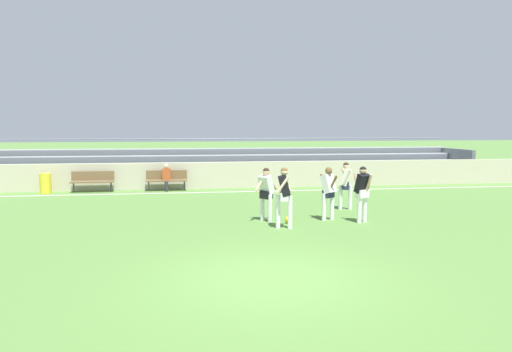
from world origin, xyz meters
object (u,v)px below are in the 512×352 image
(bench_far_left, at_px, (93,180))
(player_white_on_ball, at_px, (266,190))
(bench_far_right, at_px, (167,178))
(spectator_seated, at_px, (166,175))
(bleacher_stand, at_px, (225,164))
(soccer_ball, at_px, (289,220))
(player_white_trailing_run, at_px, (346,182))
(trash_bin, at_px, (46,183))
(player_dark_dropping_back, at_px, (284,192))
(player_dark_wide_left, at_px, (363,189))
(player_white_deep_cover, at_px, (328,189))

(bench_far_left, bearing_deg, player_white_on_ball, -48.74)
(bench_far_right, xyz_separation_m, spectator_seated, (-0.00, -0.12, 0.16))
(bleacher_stand, xyz_separation_m, soccer_ball, (1.01, -10.86, -0.79))
(bench_far_left, distance_m, player_white_trailing_run, 11.06)
(bleacher_stand, height_order, player_white_on_ball, bleacher_stand)
(bench_far_left, xyz_separation_m, player_white_on_ball, (6.43, -7.33, 0.41))
(bench_far_right, bearing_deg, trash_bin, -178.57)
(bleacher_stand, xyz_separation_m, player_dark_dropping_back, (0.73, -11.52, 0.13))
(soccer_ball, bearing_deg, player_dark_wide_left, -5.40)
(bleacher_stand, xyz_separation_m, player_white_on_ball, (0.40, -10.47, 0.06))
(spectator_seated, xyz_separation_m, player_white_deep_cover, (5.16, -7.31, 0.26))
(bench_far_right, distance_m, player_dark_wide_left, 9.98)
(player_dark_dropping_back, bearing_deg, soccer_ball, 66.93)
(bench_far_left, height_order, player_white_on_ball, player_white_on_ball)
(player_dark_wide_left, bearing_deg, bench_far_left, 139.32)
(player_white_trailing_run, distance_m, player_white_deep_cover, 2.03)
(player_dark_dropping_back, bearing_deg, bench_far_right, 113.23)
(bleacher_stand, relative_size, player_dark_dropping_back, 15.07)
(player_dark_dropping_back, height_order, player_white_deep_cover, player_dark_dropping_back)
(bench_far_right, xyz_separation_m, player_white_trailing_run, (6.28, -5.74, 0.42))
(bench_far_left, relative_size, player_white_deep_cover, 1.11)
(spectator_seated, height_order, soccer_ball, spectator_seated)
(bench_far_left, bearing_deg, player_white_trailing_run, -31.29)
(trash_bin, distance_m, spectator_seated, 5.08)
(trash_bin, relative_size, soccer_ball, 3.89)
(spectator_seated, bearing_deg, player_white_deep_cover, -54.82)
(bench_far_left, xyz_separation_m, spectator_seated, (3.17, -0.12, 0.16))
(player_white_trailing_run, xyz_separation_m, player_white_deep_cover, (-1.13, -1.69, -0.00))
(bench_far_left, relative_size, trash_bin, 2.10)
(player_dark_dropping_back, relative_size, player_white_deep_cover, 1.05)
(player_dark_dropping_back, xyz_separation_m, player_white_deep_cover, (1.56, 0.94, -0.06))
(bleacher_stand, bearing_deg, trash_bin, -157.58)
(trash_bin, bearing_deg, bleacher_stand, 22.42)
(player_dark_dropping_back, bearing_deg, player_white_trailing_run, 44.33)
(player_white_on_ball, bearing_deg, bench_far_right, 114.00)
(bench_far_left, bearing_deg, player_dark_wide_left, -40.68)
(bench_far_right, distance_m, trash_bin, 5.08)
(soccer_ball, bearing_deg, player_dark_dropping_back, -113.07)
(bench_far_left, height_order, player_white_deep_cover, player_white_deep_cover)
(trash_bin, height_order, player_dark_wide_left, player_dark_wide_left)
(bleacher_stand, distance_m, soccer_ball, 10.94)
(player_white_deep_cover, bearing_deg, bench_far_left, 138.24)
(spectator_seated, bearing_deg, bench_far_right, 90.00)
(player_dark_wide_left, bearing_deg, spectator_seated, 127.77)
(bench_far_left, distance_m, soccer_ball, 10.45)
(player_white_on_ball, bearing_deg, player_white_deep_cover, -3.15)
(spectator_seated, distance_m, player_dark_dropping_back, 9.01)
(bench_far_right, xyz_separation_m, player_dark_dropping_back, (3.59, -8.37, 0.48))
(trash_bin, height_order, player_white_on_ball, player_white_on_ball)
(bench_far_right, xyz_separation_m, player_dark_wide_left, (6.05, -7.92, 0.45))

